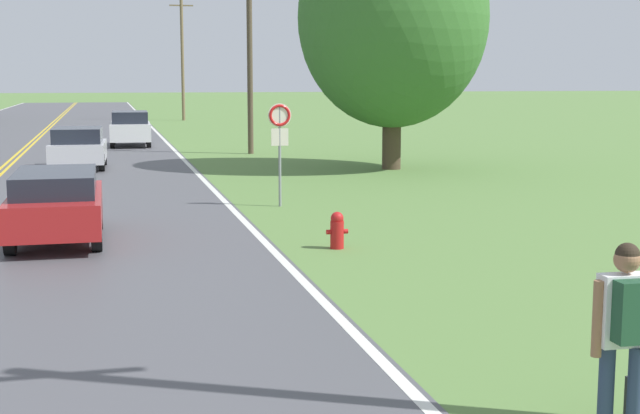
{
  "coord_description": "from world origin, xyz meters",
  "views": [
    {
      "loc": [
        3.62,
        -3.3,
        3.27
      ],
      "look_at": [
        6.65,
        9.28,
        1.39
      ],
      "focal_mm": 50.0,
      "sensor_mm": 36.0,
      "label": 1
    }
  ],
  "objects": [
    {
      "name": "traffic_sign",
      "position": [
        7.93,
        18.92,
        1.99
      ],
      "size": [
        0.6,
        0.1,
        2.63
      ],
      "color": "gray",
      "rests_on": "ground"
    },
    {
      "name": "utility_pole_far",
      "position": [
        9.58,
        66.45,
        4.82
      ],
      "size": [
        1.8,
        0.24,
        9.32
      ],
      "color": "brown",
      "rests_on": "ground"
    },
    {
      "name": "fire_hydrant",
      "position": [
        7.91,
        13.07,
        0.36
      ],
      "size": [
        0.42,
        0.26,
        0.72
      ],
      "color": "red",
      "rests_on": "ground"
    },
    {
      "name": "car_red_hatchback_approaching",
      "position": [
        2.62,
        15.13,
        0.79
      ],
      "size": [
        1.78,
        4.14,
        1.42
      ],
      "rotation": [
        0.0,
        0.0,
        -1.57
      ],
      "color": "black",
      "rests_on": "ground"
    },
    {
      "name": "car_silver_hatchback_mid_near",
      "position": [
        2.65,
        30.0,
        0.8
      ],
      "size": [
        2.02,
        3.71,
        1.49
      ],
      "rotation": [
        0.0,
        0.0,
        -1.6
      ],
      "color": "black",
      "rests_on": "ground"
    },
    {
      "name": "utility_pole_midground",
      "position": [
        9.75,
        34.96,
        4.02
      ],
      "size": [
        1.8,
        0.24,
        7.73
      ],
      "color": "brown",
      "rests_on": "ground"
    },
    {
      "name": "tree_left_verge",
      "position": [
        13.65,
        27.26,
        5.36
      ],
      "size": [
        6.75,
        6.75,
        9.25
      ],
      "color": "#473828",
      "rests_on": "ground"
    },
    {
      "name": "car_white_suv_mid_far",
      "position": [
        4.8,
        40.61,
        0.89
      ],
      "size": [
        1.98,
        4.05,
        1.67
      ],
      "rotation": [
        0.0,
        0.0,
        -1.6
      ],
      "color": "black",
      "rests_on": "ground"
    },
    {
      "name": "hitchhiker_person",
      "position": [
        8.09,
        3.55,
        1.12
      ],
      "size": [
        0.62,
        0.45,
        1.82
      ],
      "rotation": [
        0.0,
        0.0,
        1.54
      ],
      "color": "navy",
      "rests_on": "ground"
    }
  ]
}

